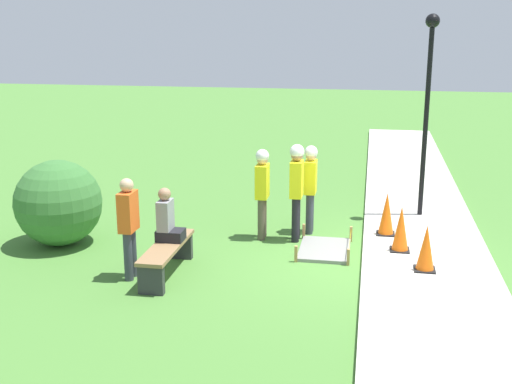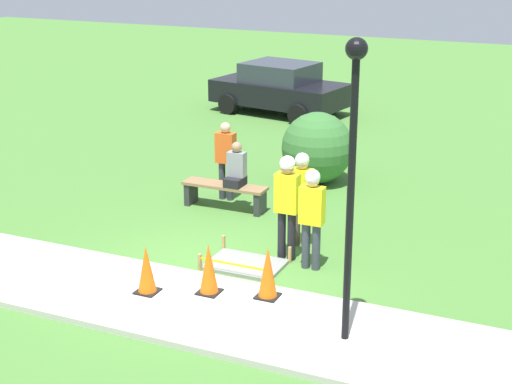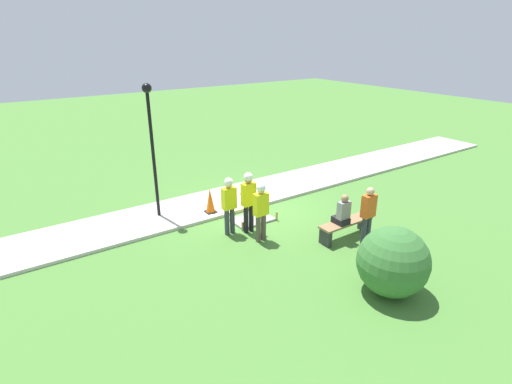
{
  "view_description": "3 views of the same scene",
  "coord_description": "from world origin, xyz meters",
  "views": [
    {
      "loc": [
        -10.49,
        -0.04,
        3.99
      ],
      "look_at": [
        0.16,
        1.88,
        1.14
      ],
      "focal_mm": 45.0,
      "sensor_mm": 36.0,
      "label": 1
    },
    {
      "loc": [
        5.59,
        -10.32,
        5.42
      ],
      "look_at": [
        0.05,
        2.11,
        0.83
      ],
      "focal_mm": 55.0,
      "sensor_mm": 36.0,
      "label": 2
    },
    {
      "loc": [
        6.77,
        10.1,
        5.47
      ],
      "look_at": [
        0.61,
        1.08,
        1.12
      ],
      "focal_mm": 28.0,
      "sensor_mm": 36.0,
      "label": 3
    }
  ],
  "objects": [
    {
      "name": "ground_plane",
      "position": [
        0.0,
        0.0,
        0.0
      ],
      "size": [
        60.0,
        60.0,
        0.0
      ],
      "primitive_type": "plane",
      "color": "#477A33"
    },
    {
      "name": "sidewalk",
      "position": [
        0.0,
        -1.1,
        0.05
      ],
      "size": [
        28.0,
        2.2,
        0.1
      ],
      "color": "#BCB7AD",
      "rests_on": "ground_plane"
    },
    {
      "name": "wet_concrete_patch",
      "position": [
        0.49,
        0.68,
        0.04
      ],
      "size": [
        1.31,
        0.94,
        0.29
      ],
      "color": "gray",
      "rests_on": "ground_plane"
    },
    {
      "name": "traffic_cone_near_patch",
      "position": [
        -0.39,
        -1.01,
        0.48
      ],
      "size": [
        0.34,
        0.34,
        0.76
      ],
      "color": "black",
      "rests_on": "sidewalk"
    },
    {
      "name": "traffic_cone_far_patch",
      "position": [
        0.49,
        -0.64,
        0.5
      ],
      "size": [
        0.34,
        0.34,
        0.81
      ],
      "color": "black",
      "rests_on": "sidewalk"
    },
    {
      "name": "traffic_cone_sidewalk_edge",
      "position": [
        1.37,
        -0.41,
        0.5
      ],
      "size": [
        0.34,
        0.34,
        0.82
      ],
      "color": "black",
      "rests_on": "sidewalk"
    },
    {
      "name": "park_bench",
      "position": [
        -1.09,
        3.13,
        0.36
      ],
      "size": [
        1.76,
        0.44,
        0.52
      ],
      "color": "#2D2D33",
      "rests_on": "ground_plane"
    },
    {
      "name": "person_seated_on_bench",
      "position": [
        -0.86,
        3.18,
        0.87
      ],
      "size": [
        0.36,
        0.44,
        0.89
      ],
      "color": "black",
      "rests_on": "park_bench"
    },
    {
      "name": "worker_supervisor",
      "position": [
        1.0,
        1.27,
        1.11
      ],
      "size": [
        0.4,
        0.27,
        1.85
      ],
      "color": "black",
      "rests_on": "ground_plane"
    },
    {
      "name": "worker_assistant",
      "position": [
        1.02,
        1.91,
        1.03
      ],
      "size": [
        0.4,
        0.25,
        1.73
      ],
      "color": "brown",
      "rests_on": "ground_plane"
    },
    {
      "name": "worker_trainee",
      "position": [
        1.52,
        1.06,
        1.03
      ],
      "size": [
        0.4,
        0.25,
        1.73
      ],
      "color": "#383D47",
      "rests_on": "ground_plane"
    },
    {
      "name": "bystander_in_orange_shirt",
      "position": [
        -1.33,
        3.66,
        0.93
      ],
      "size": [
        0.4,
        0.22,
        1.66
      ],
      "color": "#383D47",
      "rests_on": "ground_plane"
    },
    {
      "name": "lamppost_near",
      "position": [
        2.83,
        -1.14,
        2.75
      ],
      "size": [
        0.28,
        0.28,
        4.08
      ],
      "color": "black",
      "rests_on": "sidewalk"
    },
    {
      "name": "shrub_rounded_near",
      "position": [
        0.01,
        5.54,
        0.8
      ],
      "size": [
        1.59,
        1.59,
        1.59
      ],
      "color": "#387033",
      "rests_on": "ground_plane"
    }
  ]
}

